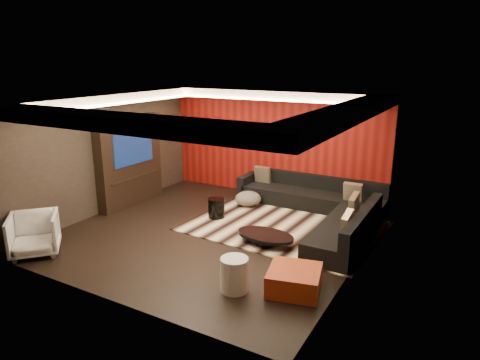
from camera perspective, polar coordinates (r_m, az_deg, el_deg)
The scene contains 26 objects.
floor at distance 9.15m, azimuth -3.51°, elevation -7.05°, with size 6.00×6.00×0.02m, color black.
ceiling at distance 8.46m, azimuth -3.83°, elevation 10.84°, with size 6.00×6.00×0.02m, color silver.
wall_back at distance 11.28m, azimuth 4.69°, elevation 4.83°, with size 6.00×0.02×2.80m, color black.
wall_left at distance 10.60m, azimuth -17.49°, elevation 3.44°, with size 0.02×6.00×2.80m, color black.
wall_right at distance 7.55m, azimuth 15.91°, elevation -1.28°, with size 0.02×6.00×2.80m, color black.
red_feature_wall at distance 11.24m, azimuth 4.60°, elevation 4.80°, with size 5.98×0.05×2.78m, color #6B0C0A.
soffit_back at distance 10.83m, azimuth 4.14°, elevation 11.28°, with size 6.00×0.60×0.22m, color silver.
soffit_front at distance 6.40m, azimuth -17.22°, elevation 7.48°, with size 6.00×0.60×0.22m, color silver.
soffit_left at distance 10.19m, azimuth -16.87°, elevation 10.38°, with size 0.60×4.80×0.22m, color silver.
soffit_right at distance 7.36m, azimuth 14.31°, elevation 8.70°, with size 0.60×4.80×0.22m, color silver.
cove_back at distance 10.53m, azimuth 3.33°, elevation 10.67°, with size 4.80×0.08×0.04m, color #FFD899.
cove_front at distance 6.65m, azimuth -15.04°, elevation 7.15°, with size 4.80×0.08×0.04m, color #FFD899.
cove_left at distance 9.96m, azimuth -15.44°, elevation 9.85°, with size 0.08×4.80×0.04m, color #FFD899.
cove_right at distance 7.47m, azimuth 11.73°, elevation 8.26°, with size 0.08×4.80×0.04m, color #FFD899.
tv_surround at distance 10.96m, azimuth -14.52°, elevation 2.45°, with size 0.30×2.00×2.20m, color black.
tv_screen at distance 10.78m, azimuth -14.03°, elevation 4.17°, with size 0.04×1.30×0.80m, color black.
tv_shelf at distance 10.95m, azimuth -13.77°, elevation 0.33°, with size 0.04×1.60×0.04m, color black.
rug at distance 9.49m, azimuth 5.93°, elevation -6.11°, with size 4.00×3.00×0.02m, color beige.
coffee_table at distance 8.54m, azimuth 3.40°, elevation -7.81°, with size 1.20×1.20×0.20m, color black.
drum_stool at distance 9.86m, azimuth -3.17°, elevation -3.74°, with size 0.38×0.38×0.45m, color black.
striped_pouf at distance 10.64m, azimuth 1.09°, elevation -2.49°, with size 0.64×0.64×0.35m, color beige.
white_side_table at distance 6.89m, azimuth -0.75°, elevation -12.48°, with size 0.44×0.44×0.55m, color silver.
orange_ottoman at distance 6.99m, azimuth 7.25°, elevation -13.07°, with size 0.81×0.81×0.36m, color #923712.
armchair at distance 8.91m, azimuth -25.77°, elevation -6.53°, with size 0.84×0.86×0.78m, color silver.
sectional_sofa at distance 9.93m, azimuth 10.88°, elevation -3.74°, with size 3.65×3.50×0.75m.
throw_pillows at distance 9.63m, azimuth 11.29°, elevation -2.15°, with size 3.19×2.73×0.50m.
Camera 1 is at (4.60, -7.06, 3.54)m, focal length 32.00 mm.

